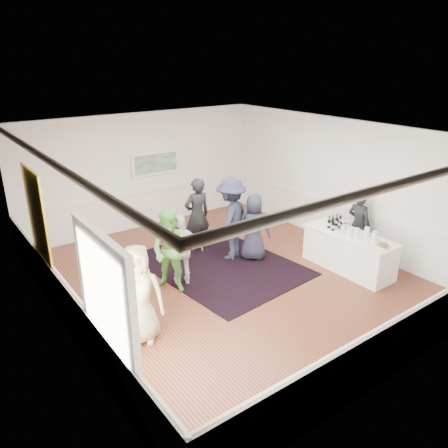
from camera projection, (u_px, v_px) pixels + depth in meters
floor at (228, 278)px, 9.63m from camera, size 8.00×8.00×0.00m
ceiling at (229, 132)px, 8.47m from camera, size 7.00×8.00×0.02m
wall_left at (57, 252)px, 7.13m from camera, size 0.02×8.00×3.20m
wall_right at (340, 183)px, 10.98m from camera, size 0.02×8.00×3.20m
wall_back at (142, 171)px, 12.06m from camera, size 7.00×0.02×3.20m
wall_front at (401, 287)px, 6.04m from camera, size 7.00×0.02×3.20m
wainscoting at (228, 258)px, 9.45m from camera, size 7.00×8.00×1.00m
mirror at (37, 217)px, 8.06m from camera, size 0.05×1.25×1.85m
doorway at (106, 312)px, 5.80m from camera, size 0.10×1.78×2.56m
landscape_painting at (156, 163)px, 12.18m from camera, size 1.44×0.06×0.66m
area_rug at (220, 265)px, 10.22m from camera, size 3.16×3.96×0.02m
serving_table at (349, 252)px, 9.89m from camera, size 0.82×2.14×0.87m
bartender at (358, 224)px, 10.41m from camera, size 0.43×0.62×1.64m
guest_tan at (138, 294)px, 7.25m from camera, size 1.03×0.94×1.76m
guest_green at (171, 251)px, 8.85m from camera, size 1.04×1.08×1.76m
guest_lilac at (182, 250)px, 9.15m from camera, size 0.98×0.73×1.55m
guest_dark_a at (231, 219)px, 10.28m from camera, size 1.47×1.25×1.98m
guest_dark_b at (197, 215)px, 10.68m from camera, size 0.71×0.49×1.87m
guest_navy at (254, 227)px, 10.30m from camera, size 0.91×0.92×1.60m
wine_bottles at (335, 221)px, 10.03m from camera, size 0.38×0.24×0.31m
juice_pitchers at (362, 233)px, 9.47m from camera, size 0.43×0.59×0.24m
ice_bucket at (344, 226)px, 9.89m from camera, size 0.26×0.26×0.25m
nut_bowl at (383, 246)px, 9.05m from camera, size 0.27×0.27×0.08m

